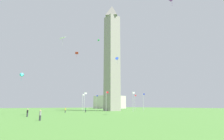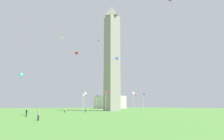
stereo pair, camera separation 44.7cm
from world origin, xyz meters
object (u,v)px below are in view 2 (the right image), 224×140
(flagpole_nw, at_px, (143,101))
(person_green_shirt, at_px, (85,110))
(flagpole_ne, at_px, (116,102))
(kite_blue_delta, at_px, (117,59))
(flagpole_sw, at_px, (106,100))
(obelisk_monument, at_px, (112,55))
(flagpole_w, at_px, (133,101))
(kite_green_delta, at_px, (98,40))
(flagpole_se, at_px, (83,101))
(person_yellow_shirt, at_px, (65,110))
(person_gray_shirt, at_px, (38,115))
(kite_cyan_delta, at_px, (21,76))
(distant_building, at_px, (110,102))
(kite_red_diamond, at_px, (77,53))
(flagpole_n, at_px, (135,102))
(flagpole_e, at_px, (96,102))
(flagpole_s, at_px, (84,101))
(kite_white_diamond, at_px, (62,38))
(person_black_shirt, at_px, (26,113))

(flagpole_nw, bearing_deg, person_green_shirt, -179.99)
(flagpole_ne, bearing_deg, kite_blue_delta, -126.29)
(flagpole_sw, bearing_deg, obelisk_monument, 45.18)
(flagpole_w, bearing_deg, kite_green_delta, 125.68)
(flagpole_se, height_order, kite_green_delta, kite_green_delta)
(flagpole_sw, bearing_deg, person_yellow_shirt, 172.64)
(obelisk_monument, height_order, flagpole_w, obelisk_monument)
(obelisk_monument, bearing_deg, person_gray_shirt, -137.63)
(kite_cyan_delta, xyz_separation_m, distant_building, (78.14, 70.82, -5.14))
(person_green_shirt, bearing_deg, flagpole_w, -35.16)
(flagpole_nw, xyz_separation_m, kite_blue_delta, (-17.08, -3.60, 15.66))
(kite_red_diamond, height_order, kite_green_delta, kite_green_delta)
(kite_blue_delta, bearing_deg, flagpole_n, 32.41)
(person_gray_shirt, bearing_deg, kite_blue_delta, -35.53)
(flagpole_w, bearing_deg, kite_cyan_delta, -178.82)
(flagpole_se, height_order, flagpole_sw, same)
(flagpole_ne, xyz_separation_m, person_gray_shirt, (-50.48, -46.85, -3.44))
(flagpole_ne, relative_size, person_green_shirt, 4.50)
(flagpole_e, xyz_separation_m, flagpole_w, (-0.00, -27.82, 0.00))
(flagpole_s, xyz_separation_m, person_yellow_shirt, (-11.10, -7.87, -3.42))
(person_yellow_shirt, height_order, distant_building, distant_building)
(kite_white_diamond, relative_size, distant_building, 0.11)
(person_gray_shirt, xyz_separation_m, kite_white_diamond, (6.83, 10.88, 17.74))
(obelisk_monument, bearing_deg, person_green_shirt, -151.84)
(flagpole_sw, relative_size, person_green_shirt, 4.50)
(kite_red_diamond, bearing_deg, flagpole_w, -23.66)
(flagpole_sw, height_order, distant_building, distant_building)
(flagpole_ne, distance_m, flagpole_se, 19.67)
(kite_white_diamond, bearing_deg, distant_building, 48.93)
(kite_blue_delta, bearing_deg, flagpole_e, 75.15)
(flagpole_sw, relative_size, kite_green_delta, 4.13)
(obelisk_monument, height_order, flagpole_e, obelisk_monument)
(obelisk_monument, distance_m, kite_red_diamond, 21.21)
(person_black_shirt, bearing_deg, flagpole_s, 44.64)
(kite_red_diamond, bearing_deg, kite_cyan_delta, -153.92)
(flagpole_s, relative_size, kite_white_diamond, 3.32)
(obelisk_monument, relative_size, kite_white_diamond, 22.02)
(flagpole_ne, height_order, kite_blue_delta, kite_blue_delta)
(flagpole_ne, bearing_deg, kite_white_diamond, -140.50)
(obelisk_monument, height_order, flagpole_nw, obelisk_monument)
(person_black_shirt, relative_size, kite_green_delta, 0.88)
(kite_white_diamond, bearing_deg, person_green_shirt, 46.68)
(obelisk_monument, bearing_deg, person_black_shirt, -147.78)
(person_gray_shirt, distance_m, kite_cyan_delta, 24.17)
(person_green_shirt, height_order, person_gray_shirt, person_green_shirt)
(flagpole_nw, xyz_separation_m, person_black_shirt, (-50.02, -15.45, -3.43))
(flagpole_w, relative_size, person_yellow_shirt, 4.61)
(distant_building, bearing_deg, person_black_shirt, -133.80)
(flagpole_n, distance_m, kite_white_diamond, 56.26)
(kite_red_diamond, xyz_separation_m, kite_blue_delta, (13.12, -8.44, -2.17))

